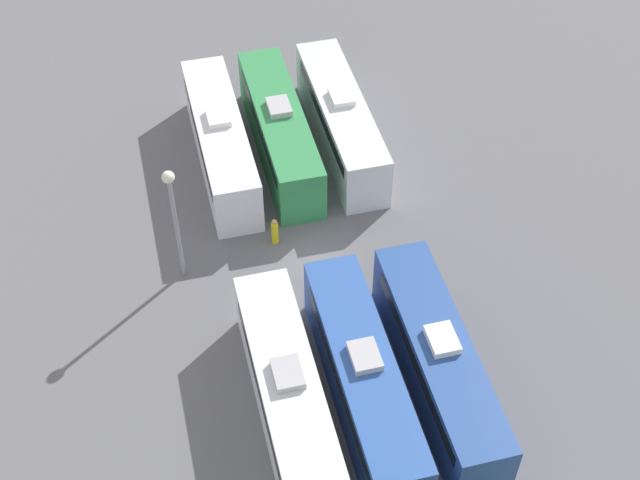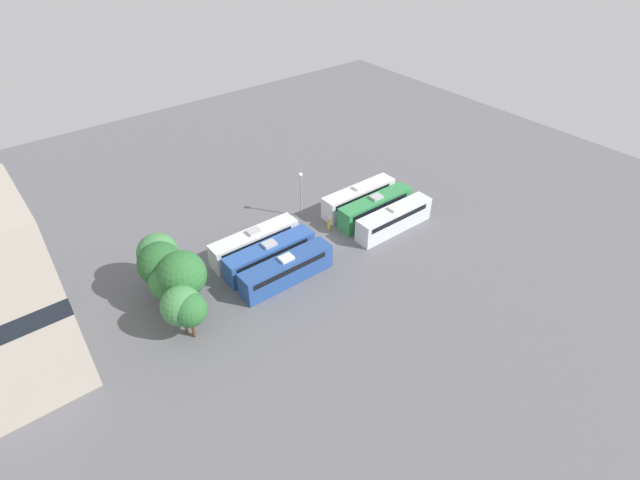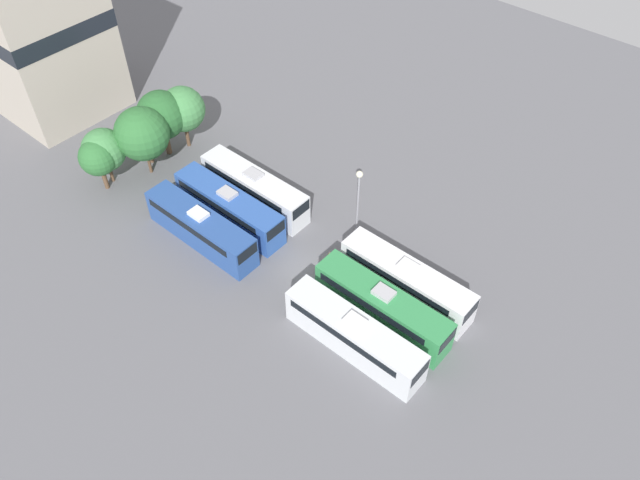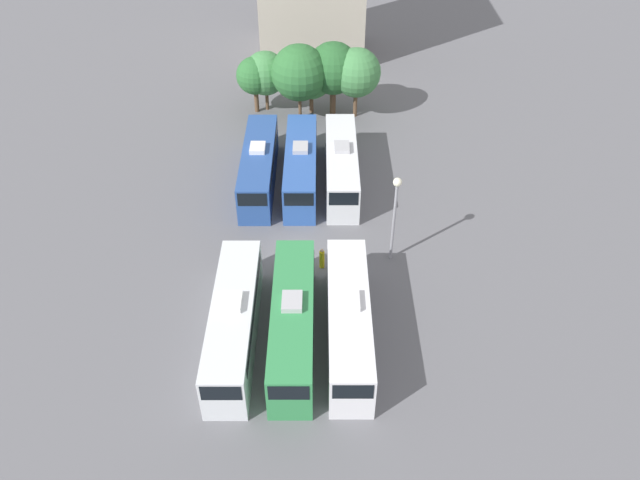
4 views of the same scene
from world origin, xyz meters
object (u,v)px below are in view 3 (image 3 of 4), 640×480
object	(u,v)px
bus_5	(254,187)
tree_3	(145,132)
depot_building	(42,30)
tree_2	(142,134)
bus_2	(406,280)
bus_0	(354,334)
bus_4	(229,206)
light_pole	(359,190)
tree_0	(98,157)
tree_5	(182,109)
worker_person	(330,259)
bus_1	(382,306)
tree_1	(104,150)
bus_3	(201,227)
tree_4	(161,115)

from	to	relation	value
bus_5	tree_3	size ratio (longest dim) A/B	2.01
depot_building	tree_2	bearing A→B (deg)	-93.86
tree_3	depot_building	xyz separation A→B (m)	(-0.01, 14.66, 5.60)
bus_2	tree_3	distance (m)	29.46
bus_0	bus_4	world-z (taller)	same
tree_3	light_pole	bearing A→B (deg)	-74.89
light_pole	tree_3	bearing A→B (deg)	105.11
bus_0	bus_5	bearing A→B (deg)	68.17
light_pole	tree_0	bearing A→B (deg)	117.11
tree_5	depot_building	xyz separation A→B (m)	(-4.22, 15.44, 4.83)
bus_2	worker_person	distance (m)	6.89
bus_1	light_pole	bearing A→B (deg)	49.06
bus_1	bus_5	world-z (taller)	same
bus_2	tree_3	world-z (taller)	tree_3
bus_0	depot_building	size ratio (longest dim) A/B	0.63
worker_person	tree_3	world-z (taller)	tree_3
tree_0	tree_1	size ratio (longest dim) A/B	0.94
bus_1	tree_1	size ratio (longest dim) A/B	1.99
light_pole	tree_0	xyz separation A→B (m)	(-11.20, 21.87, -1.00)
tree_0	tree_1	bearing A→B (deg)	23.14
bus_3	bus_4	bearing A→B (deg)	0.45
bus_5	tree_4	xyz separation A→B (m)	(-0.51, 11.92, 2.87)
bus_0	tree_1	distance (m)	30.05
tree_1	tree_3	world-z (taller)	tree_1
bus_3	bus_1	bearing A→B (deg)	-78.97
tree_4	depot_building	distance (m)	15.72
bus_1	tree_5	size ratio (longest dim) A/B	1.73
bus_3	bus_4	world-z (taller)	same
light_pole	bus_4	bearing A→B (deg)	124.75
worker_person	tree_3	xyz separation A→B (m)	(-0.97, 22.66, 2.94)
tree_2	bus_2	bearing A→B (deg)	-82.63
depot_building	bus_1	bearing A→B (deg)	-91.04
light_pole	tree_4	xyz separation A→B (m)	(-3.78, 21.49, -0.08)
light_pole	depot_building	distance (m)	37.10
bus_2	worker_person	world-z (taller)	bus_2
tree_1	depot_building	world-z (taller)	depot_building
bus_3	tree_4	xyz separation A→B (m)	(6.21, 12.03, 2.87)
bus_5	light_pole	bearing A→B (deg)	-71.08
bus_3	tree_1	size ratio (longest dim) A/B	1.99
bus_1	bus_3	xyz separation A→B (m)	(-3.34, 17.13, 0.00)
light_pole	tree_5	bearing A→B (deg)	94.50
tree_3	tree_4	bearing A→B (deg)	-5.42
depot_building	tree_3	bearing A→B (deg)	-89.98
bus_0	bus_2	distance (m)	6.90
bus_4	tree_4	distance (m)	12.65
tree_0	bus_3	bearing A→B (deg)	-84.48
worker_person	light_pole	size ratio (longest dim) A/B	0.24
tree_2	bus_3	bearing A→B (deg)	-105.52
bus_3	tree_3	world-z (taller)	tree_3
bus_0	tree_0	world-z (taller)	tree_0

